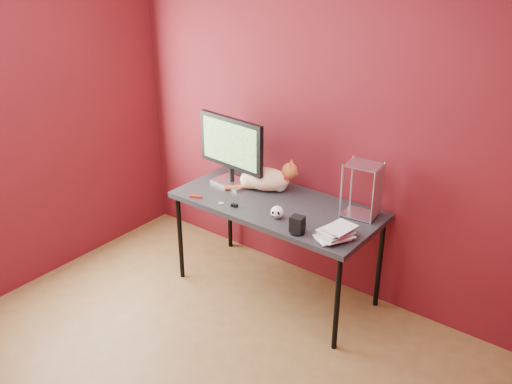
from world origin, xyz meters
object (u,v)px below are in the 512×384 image
Objects in this scene: skull_mug at (277,212)px; book_stack at (333,160)px; speaker at (297,225)px; monitor at (231,148)px; cat at (266,179)px; desk at (276,209)px.

book_stack is at bearing -16.62° from skull_mug.
speaker is at bearing -145.83° from book_stack.
book_stack is (1.00, -0.22, 0.22)m from monitor.
cat is (0.27, 0.07, -0.21)m from monitor.
desk is 0.28m from cat.
desk is 0.47m from speaker.
book_stack is at bearing -16.86° from desk.
monitor reaches higher than speaker.
desk is 15.68× the size of skull_mug.
book_stack reaches higher than speaker.
desk is 12.71× the size of speaker.
skull_mug is 0.61m from book_stack.
monitor is (-0.47, 0.06, 0.35)m from desk.
book_stack reaches higher than desk.
monitor is at bearing 151.89° from speaker.
book_stack is (0.73, -0.30, 0.42)m from cat.
cat reaches higher than skull_mug.
desk is at bearing 136.72° from speaker.
cat is 0.89m from book_stack.
monitor is 0.93m from speaker.
book_stack reaches higher than monitor.
desk is at bearing -56.41° from cat.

